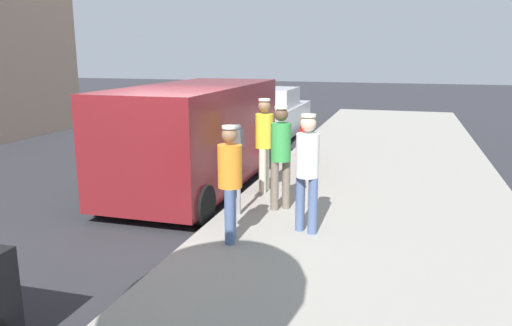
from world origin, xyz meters
The scene contains 10 objects.
ground_plane centered at (0.00, 0.00, 0.00)m, with size 80.00×80.00×0.00m, color #2D2D33.
sidewalk_slab centered at (3.50, 0.00, 0.07)m, with size 5.00×32.00×0.15m, color #9E998E.
parking_meter_near centered at (1.35, -0.25, 1.18)m, with size 0.14×0.18×1.52m.
pedestrian_in_green centered at (1.94, 0.24, 1.17)m, with size 0.34×0.34×1.77m.
pedestrian_in_orange centered at (1.62, -1.41, 1.10)m, with size 0.34×0.35×1.67m.
pedestrian_in_yellow centered at (1.37, 1.23, 1.19)m, with size 0.34×0.36×1.80m.
pedestrian_in_white centered at (2.58, -0.73, 1.18)m, with size 0.34×0.34×1.78m.
parked_van centered at (-0.15, 1.54, 1.15)m, with size 2.15×5.21×2.15m.
parked_sedan_ahead centered at (-0.34, 8.16, 0.75)m, with size 1.95×4.40×1.65m.
fire_hydrant centered at (1.45, 4.69, 0.57)m, with size 0.24×0.24×0.86m.
Camera 1 is at (3.88, -7.71, 2.80)m, focal length 34.78 mm.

